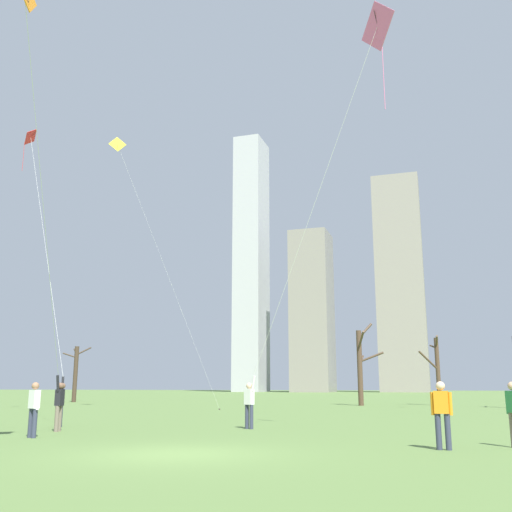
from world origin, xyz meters
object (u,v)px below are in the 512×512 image
object	(u,v)px
kite_flyer_foreground_left_orange	(54,347)
kite_flyer_midfield_left_pink	(282,305)
distant_kite_drifting_right_yellow	(124,162)
bare_tree_rightmost	(437,368)
bystander_watching_nearby	(34,407)
bare_tree_left_of_center	(76,372)
bystander_strolling_midfield	(442,411)
bare_tree_center	(361,364)
kite_flyer_far_back_red	(53,326)

from	to	relation	value
kite_flyer_foreground_left_orange	kite_flyer_midfield_left_pink	bearing A→B (deg)	30.32
distant_kite_drifting_right_yellow	bare_tree_rightmost	xyz separation A→B (m)	(19.02, 17.35, -13.34)
bystander_watching_nearby	bare_tree_left_of_center	size ratio (longest dim) A/B	0.31
bystander_strolling_midfield	bare_tree_center	world-z (taller)	bare_tree_center
bystander_watching_nearby	bystander_strolling_midfield	size ratio (longest dim) A/B	1.00
bystander_watching_nearby	bare_tree_left_of_center	world-z (taller)	bare_tree_left_of_center
distant_kite_drifting_right_yellow	kite_flyer_far_back_red	bearing A→B (deg)	-71.11
bystander_strolling_midfield	kite_flyer_foreground_left_orange	bearing A→B (deg)	176.49
kite_flyer_far_back_red	bare_tree_center	xyz separation A→B (m)	(9.22, 26.73, -0.75)
distant_kite_drifting_right_yellow	bare_tree_left_of_center	size ratio (longest dim) A/B	3.41
kite_flyer_midfield_left_pink	bystander_watching_nearby	distance (m)	8.68
kite_flyer_far_back_red	kite_flyer_foreground_left_orange	bearing A→B (deg)	-52.60
kite_flyer_midfield_left_pink	bare_tree_center	world-z (taller)	kite_flyer_midfield_left_pink
kite_flyer_foreground_left_orange	bare_tree_left_of_center	bearing A→B (deg)	123.31
bystander_watching_nearby	distant_kite_drifting_right_yellow	world-z (taller)	distant_kite_drifting_right_yellow
bystander_watching_nearby	bare_tree_left_of_center	distance (m)	41.48
kite_flyer_foreground_left_orange	bare_tree_left_of_center	xyz separation A→B (m)	(-22.34, 33.99, 0.09)
kite_flyer_far_back_red	kite_flyer_foreground_left_orange	size ratio (longest dim) A/B	1.50
kite_flyer_midfield_left_pink	distant_kite_drifting_right_yellow	distance (m)	23.00
bystander_strolling_midfield	kite_flyer_midfield_left_pink	bearing A→B (deg)	139.05
bystander_watching_nearby	bare_tree_rightmost	world-z (taller)	bare_tree_rightmost
kite_flyer_foreground_left_orange	bystander_watching_nearby	xyz separation A→B (m)	(0.06, -0.87, -1.84)
distant_kite_drifting_right_yellow	bystander_watching_nearby	bearing A→B (deg)	-65.77
kite_flyer_foreground_left_orange	bystander_watching_nearby	size ratio (longest dim) A/B	6.90
distant_kite_drifting_right_yellow	bare_tree_center	bearing A→B (deg)	48.11
bystander_watching_nearby	bare_tree_center	xyz separation A→B (m)	(5.24, 32.72, 2.33)
bystander_strolling_midfield	bare_tree_rightmost	bearing A→B (deg)	91.22
kite_flyer_far_back_red	bystander_strolling_midfield	xyz separation A→B (m)	(15.69, -5.85, -3.08)
kite_flyer_far_back_red	bare_tree_left_of_center	bearing A→B (deg)	122.54
bystander_watching_nearby	bare_tree_left_of_center	bearing A→B (deg)	122.72
bare_tree_center	kite_flyer_far_back_red	bearing A→B (deg)	-109.04
bystander_strolling_midfield	kite_flyer_far_back_red	bearing A→B (deg)	159.56
kite_flyer_midfield_left_pink	bare_tree_center	bearing A→B (deg)	92.52
bystander_strolling_midfield	distant_kite_drifting_right_yellow	world-z (taller)	distant_kite_drifting_right_yellow
bystander_watching_nearby	kite_flyer_far_back_red	bearing A→B (deg)	123.60
kite_flyer_midfield_left_pink	distant_kite_drifting_right_yellow	xyz separation A→B (m)	(-14.53, 13.21, 11.97)
bystander_watching_nearby	bystander_strolling_midfield	world-z (taller)	same
bystander_strolling_midfield	distant_kite_drifting_right_yellow	distance (m)	30.68
bare_tree_center	distant_kite_drifting_right_yellow	bearing A→B (deg)	-131.89
bystander_strolling_midfield	bare_tree_rightmost	world-z (taller)	bare_tree_rightmost
bare_tree_left_of_center	kite_flyer_midfield_left_pink	bearing A→B (deg)	-46.26
kite_flyer_foreground_left_orange	bare_tree_center	xyz separation A→B (m)	(5.30, 31.86, 0.50)
bare_tree_center	bystander_strolling_midfield	bearing A→B (deg)	-78.77
kite_flyer_foreground_left_orange	distant_kite_drifting_right_yellow	world-z (taller)	distant_kite_drifting_right_yellow
kite_flyer_far_back_red	bystander_strolling_midfield	distance (m)	17.03
bare_tree_left_of_center	distant_kite_drifting_right_yellow	bearing A→B (deg)	-49.78
distant_kite_drifting_right_yellow	bare_tree_center	distance (m)	23.79
bare_tree_left_of_center	bare_tree_rightmost	bearing A→B (deg)	0.66
kite_flyer_far_back_red	bystander_strolling_midfield	size ratio (longest dim) A/B	10.36
bare_tree_rightmost	kite_flyer_foreground_left_orange	bearing A→B (deg)	-107.78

